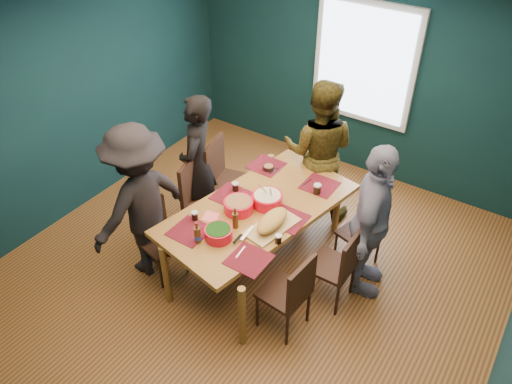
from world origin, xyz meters
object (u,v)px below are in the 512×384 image
chair_right_near (292,290)px  person_right (371,223)px  chair_left_far (224,174)px  bowl_dumpling (267,199)px  person_far_left (198,164)px  person_near_left (140,203)px  bowl_herbs (218,233)px  cutting_board (272,222)px  bowl_salad (238,205)px  chair_left_mid (200,194)px  person_back (319,151)px  chair_left_near (157,233)px  chair_right_far (366,232)px  chair_right_mid (340,263)px  dining_table (259,213)px

chair_right_near → person_right: person_right is taller
chair_left_far → bowl_dumpling: bearing=-37.1°
chair_left_far → person_far_left: size_ratio=0.61×
person_near_left → person_far_left: bearing=-172.9°
bowl_herbs → cutting_board: cutting_board is taller
bowl_dumpling → bowl_herbs: size_ratio=1.16×
person_near_left → bowl_salad: bearing=129.7°
chair_right_near → bowl_salad: 1.03m
bowl_salad → cutting_board: size_ratio=0.42×
chair_left_mid → person_back: bearing=36.5°
person_far_left → cutting_board: size_ratio=2.35×
person_far_left → bowl_salad: bearing=41.4°
person_far_left → person_back: size_ratio=0.95×
chair_left_near → bowl_dumpling: (0.90, 0.75, 0.36)m
person_near_left → chair_left_near: bearing=109.6°
chair_right_far → bowl_herbs: bowl_herbs is taller
chair_left_mid → bowl_herbs: size_ratio=3.82×
person_far_left → cutting_board: 1.33m
chair_right_far → bowl_dumpling: 1.12m
person_back → cutting_board: 1.39m
person_right → bowl_salad: 1.33m
person_far_left → bowl_herbs: size_ratio=6.27×
bowl_dumpling → bowl_herbs: bearing=-98.9°
bowl_salad → bowl_herbs: size_ratio=1.13×
chair_right_mid → chair_right_near: chair_right_near is taller
bowl_dumpling → dining_table: bearing=-120.8°
chair_left_mid → person_right: bearing=-6.7°
dining_table → person_right: bearing=28.1°
chair_left_mid → person_far_left: bearing=114.3°
bowl_salad → bowl_dumpling: 0.31m
chair_left_mid → cutting_board: size_ratio=1.43×
chair_left_mid → chair_right_near: chair_left_mid is taller
chair_right_near → bowl_herbs: bearing=-173.0°
chair_right_far → bowl_herbs: bearing=-114.8°
chair_right_mid → bowl_herbs: 1.23m
person_back → chair_left_far: bearing=19.1°
chair_right_far → person_far_left: 2.02m
dining_table → person_back: 1.19m
chair_right_mid → chair_right_near: 0.61m
person_far_left → bowl_dumpling: bearing=58.3°
bowl_herbs → chair_left_near: bearing=-175.8°
chair_left_near → person_back: size_ratio=0.49×
person_far_left → person_near_left: person_near_left is taller
chair_right_far → bowl_dumpling: (-0.92, -0.52, 0.38)m
chair_right_far → chair_left_near: bearing=-129.7°
chair_left_near → cutting_board: cutting_board is taller
dining_table → bowl_dumpling: size_ratio=7.21×
chair_right_mid → bowl_dumpling: (-0.91, 0.09, 0.34)m
person_near_left → bowl_dumpling: person_near_left is taller
person_back → bowl_salad: (-0.20, -1.34, -0.02)m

